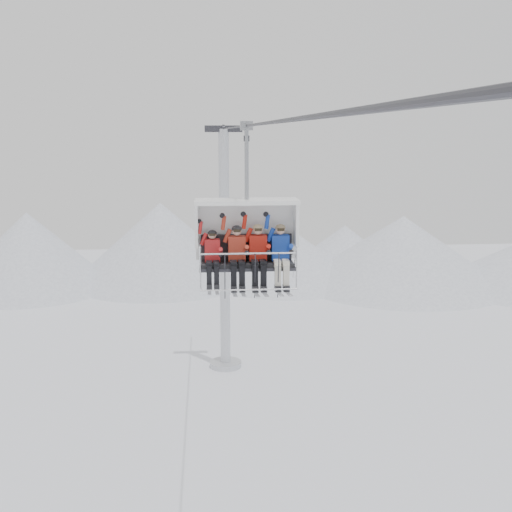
{
  "coord_description": "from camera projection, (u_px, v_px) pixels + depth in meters",
  "views": [
    {
      "loc": [
        -1.0,
        -12.66,
        13.17
      ],
      "look_at": [
        0.0,
        0.0,
        10.69
      ],
      "focal_mm": 45.0,
      "sensor_mm": 36.0,
      "label": 1
    }
  ],
  "objects": [
    {
      "name": "ridgeline",
      "position": [
        200.0,
        253.0,
        55.47
      ],
      "size": [
        72.0,
        21.0,
        7.0
      ],
      "color": "silver",
      "rests_on": "ground"
    },
    {
      "name": "lift_tower_right",
      "position": [
        225.0,
        267.0,
        35.41
      ],
      "size": [
        2.0,
        1.8,
        13.48
      ],
      "color": "silver",
      "rests_on": "ground"
    },
    {
      "name": "haul_cable",
      "position": [
        256.0,
        124.0,
        12.44
      ],
      "size": [
        0.06,
        50.0,
        0.06
      ],
      "primitive_type": "cylinder",
      "rotation": [
        1.57,
        0.0,
        0.0
      ],
      "color": "#313136",
      "rests_on": "lift_tower_left"
    },
    {
      "name": "chairlift_carrier",
      "position": [
        246.0,
        232.0,
        15.88
      ],
      "size": [
        2.52,
        1.17,
        3.98
      ],
      "color": "black",
      "rests_on": "haul_cable"
    },
    {
      "name": "skier_far_left",
      "position": [
        212.0,
        256.0,
        15.61
      ],
      "size": [
        0.37,
        1.69,
        1.51
      ],
      "color": "red",
      "rests_on": "chairlift_carrier"
    },
    {
      "name": "skier_center_left",
      "position": [
        237.0,
        254.0,
        15.66
      ],
      "size": [
        0.42,
        1.69,
        1.67
      ],
      "color": "#B53321",
      "rests_on": "chairlift_carrier"
    },
    {
      "name": "skier_center_right",
      "position": [
        258.0,
        253.0,
        15.7
      ],
      "size": [
        0.43,
        1.69,
        1.7
      ],
      "color": "red",
      "rests_on": "chairlift_carrier"
    },
    {
      "name": "skier_far_right",
      "position": [
        281.0,
        253.0,
        15.74
      ],
      "size": [
        0.43,
        1.69,
        1.69
      ],
      "color": "#173DAE",
      "rests_on": "chairlift_carrier"
    }
  ]
}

